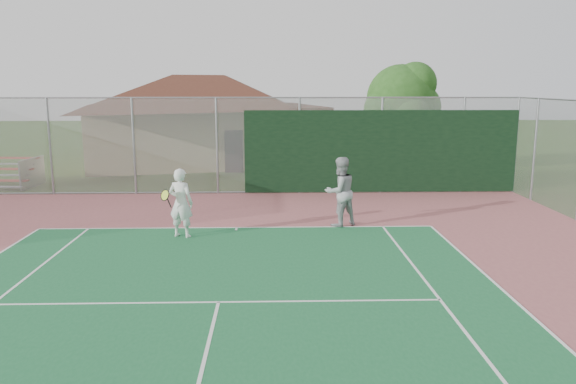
# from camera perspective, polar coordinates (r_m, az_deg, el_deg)

# --- Properties ---
(back_fence) EXTENTS (20.08, 0.11, 3.53)m
(back_fence) POSITION_cam_1_polar(r_m,az_deg,el_deg) (20.52, 1.47, 4.45)
(back_fence) COLOR gray
(back_fence) RESTS_ON ground
(clubhouse) EXTENTS (13.68, 10.65, 5.25)m
(clubhouse) POSITION_cam_1_polar(r_m,az_deg,el_deg) (29.32, -8.72, 8.21)
(clubhouse) COLOR tan
(clubhouse) RESTS_ON ground
(tree) EXTENTS (3.54, 3.35, 4.93)m
(tree) POSITION_cam_1_polar(r_m,az_deg,el_deg) (25.41, 11.56, 9.03)
(tree) COLOR #3A2415
(tree) RESTS_ON ground
(player_white_front) EXTENTS (0.94, 0.82, 1.82)m
(player_white_front) POSITION_cam_1_polar(r_m,az_deg,el_deg) (14.86, -10.85, -1.15)
(player_white_front) COLOR white
(player_white_front) RESTS_ON ground
(player_grey_back) EXTENTS (1.18, 1.09, 1.96)m
(player_grey_back) POSITION_cam_1_polar(r_m,az_deg,el_deg) (15.83, 5.31, -0.03)
(player_grey_back) COLOR #A2A5A7
(player_grey_back) RESTS_ON ground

